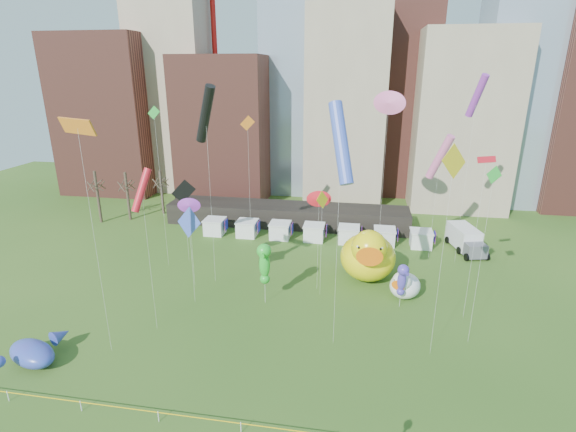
% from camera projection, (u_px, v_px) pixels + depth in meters
% --- Properties ---
extents(skyline, '(101.00, 23.00, 68.00)m').
position_uv_depth(skyline, '(338.00, 82.00, 79.39)').
color(skyline, brown).
rests_on(skyline, ground).
extents(pavilion, '(38.00, 6.00, 3.20)m').
position_uv_depth(pavilion, '(287.00, 215.00, 68.97)').
color(pavilion, black).
rests_on(pavilion, ground).
extents(vendor_tents, '(33.24, 2.80, 2.40)m').
position_uv_depth(vendor_tents, '(314.00, 233.00, 62.73)').
color(vendor_tents, white).
rests_on(vendor_tents, ground).
extents(bare_trees, '(8.44, 6.44, 8.50)m').
position_uv_depth(bare_trees, '(129.00, 195.00, 70.96)').
color(bare_trees, '#382B21').
rests_on(bare_trees, ground).
extents(caution_tape, '(50.00, 0.06, 0.90)m').
position_uv_depth(caution_tape, '(241.00, 425.00, 29.42)').
color(caution_tape, white).
rests_on(caution_tape, ground).
extents(big_duck, '(6.52, 8.82, 6.82)m').
position_uv_depth(big_duck, '(368.00, 255.00, 50.33)').
color(big_duck, yellow).
rests_on(big_duck, ground).
extents(small_duck, '(4.50, 4.87, 3.39)m').
position_uv_depth(small_duck, '(404.00, 285.00, 46.70)').
color(small_duck, white).
rests_on(small_duck, ground).
extents(seahorse_green, '(1.54, 1.93, 6.82)m').
position_uv_depth(seahorse_green, '(264.00, 261.00, 44.50)').
color(seahorse_green, silver).
rests_on(seahorse_green, ground).
extents(seahorse_purple, '(1.52, 1.70, 4.90)m').
position_uv_depth(seahorse_purple, '(402.00, 277.00, 44.19)').
color(seahorse_purple, silver).
rests_on(seahorse_purple, ground).
extents(whale_inflatable, '(5.57, 6.19, 2.18)m').
position_uv_depth(whale_inflatable, '(34.00, 352.00, 36.51)').
color(whale_inflatable, '#3F3CA4').
rests_on(whale_inflatable, ground).
extents(box_truck, '(4.31, 7.74, 3.11)m').
position_uv_depth(box_truck, '(465.00, 239.00, 59.22)').
color(box_truck, silver).
rests_on(box_truck, ground).
extents(kite_0, '(1.78, 0.49, 11.49)m').
position_uv_depth(kite_0, '(319.00, 199.00, 45.71)').
color(kite_0, silver).
rests_on(kite_0, ground).
extents(kite_1, '(3.08, 3.15, 16.42)m').
position_uv_depth(kite_1, '(440.00, 157.00, 52.42)').
color(kite_1, silver).
rests_on(kite_1, ground).
extents(kite_2, '(3.43, 3.16, 22.29)m').
position_uv_depth(kite_2, '(206.00, 114.00, 44.75)').
color(kite_2, silver).
rests_on(kite_2, ground).
extents(kite_3, '(0.81, 1.35, 16.40)m').
position_uv_depth(kite_3, '(492.00, 184.00, 34.75)').
color(kite_3, silver).
rests_on(kite_3, ground).
extents(kite_4, '(2.12, 1.83, 18.45)m').
position_uv_depth(kite_4, '(453.00, 166.00, 32.55)').
color(kite_4, silver).
rests_on(kite_4, ground).
extents(kite_5, '(2.69, 3.84, 21.37)m').
position_uv_depth(kite_5, '(341.00, 143.00, 33.62)').
color(kite_5, silver).
rests_on(kite_5, ground).
extents(kite_6, '(1.84, 0.70, 17.93)m').
position_uv_depth(kite_6, '(248.00, 128.00, 56.64)').
color(kite_6, silver).
rests_on(kite_6, ground).
extents(kite_7, '(1.89, 3.02, 23.24)m').
position_uv_depth(kite_7, '(477.00, 96.00, 49.21)').
color(kite_7, silver).
rests_on(kite_7, ground).
extents(kite_8, '(1.79, 1.02, 16.32)m').
position_uv_depth(kite_8, '(486.00, 162.00, 38.41)').
color(kite_8, silver).
rests_on(kite_8, ground).
extents(kite_9, '(2.53, 1.53, 21.31)m').
position_uv_depth(kite_9, '(389.00, 103.00, 49.52)').
color(kite_9, silver).
rests_on(kite_9, ground).
extents(kite_10, '(2.81, 1.14, 10.82)m').
position_uv_depth(kite_10, '(184.00, 192.00, 53.42)').
color(kite_10, silver).
rests_on(kite_10, ground).
extents(kite_11, '(1.53, 0.10, 19.73)m').
position_uv_depth(kite_11, '(155.00, 123.00, 49.40)').
color(kite_11, silver).
rests_on(kite_11, ground).
extents(kite_12, '(1.09, 1.67, 11.88)m').
position_uv_depth(kite_12, '(322.00, 202.00, 44.50)').
color(kite_12, silver).
rests_on(kite_12, ground).
extents(kite_13, '(3.10, 1.54, 10.71)m').
position_uv_depth(kite_13, '(189.00, 223.00, 43.59)').
color(kite_13, silver).
rests_on(kite_13, ground).
extents(kite_14, '(3.85, 2.09, 20.22)m').
position_uv_depth(kite_14, '(77.00, 127.00, 31.98)').
color(kite_14, silver).
rests_on(kite_14, ground).
extents(kite_15, '(1.68, 0.50, 10.43)m').
position_uv_depth(kite_15, '(189.00, 206.00, 46.90)').
color(kite_15, silver).
rests_on(kite_15, ground).
extents(kite_16, '(1.79, 2.22, 15.65)m').
position_uv_depth(kite_16, '(142.00, 190.00, 37.24)').
color(kite_16, silver).
rests_on(kite_16, ground).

